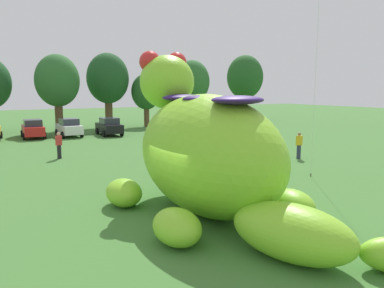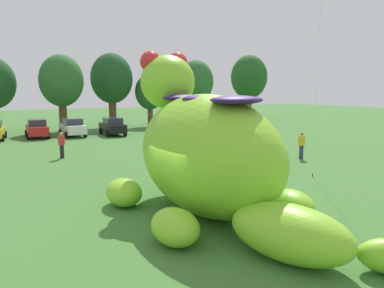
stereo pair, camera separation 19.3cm
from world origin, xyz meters
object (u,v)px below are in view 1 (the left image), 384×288
Objects in this scene: spectator_mid_field at (59,146)px; spectator_far_side at (299,146)px; car_white at (69,127)px; spectator_wandering at (171,145)px; spectator_by_cars at (230,134)px; car_red at (33,129)px; giant_inflatable_creature at (206,152)px; car_black at (109,126)px.

spectator_mid_field is 1.00× the size of spectator_far_side.
spectator_far_side is (10.70, -19.09, -0.01)m from car_white.
spectator_wandering is 1.00× the size of spectator_far_side.
spectator_by_cars is (13.43, 0.12, 0.00)m from spectator_mid_field.
car_red is 16.63m from spectator_wandering.
car_red is 0.99× the size of car_white.
car_white is 15.62m from spectator_by_cars.
spectator_by_cars is 1.00× the size of spectator_far_side.
spectator_by_cars is (13.75, -11.86, -0.01)m from car_red.
giant_inflatable_creature reaches higher than car_red.
giant_inflatable_creature reaches higher than spectator_mid_field.
giant_inflatable_creature is at bearing -83.01° from car_red.
giant_inflatable_creature reaches higher than car_black.
spectator_wandering is (6.74, -15.20, -0.01)m from car_red.
car_black is at bearing 89.85° from spectator_wandering.
spectator_mid_field is 1.00× the size of spectator_wandering.
car_black is 2.40× the size of spectator_wandering.
car_black reaches higher than spectator_far_side.
giant_inflatable_creature is at bearing -98.48° from car_black.
spectator_far_side is at bearing -89.35° from spectator_by_cars.
giant_inflatable_creature is 14.02m from spectator_mid_field.
spectator_by_cars and spectator_wandering have the same top height.
spectator_mid_field is at bearing -121.11° from car_black.
spectator_by_cars is (6.97, -10.59, -0.01)m from car_black.
spectator_wandering is at bearing -90.15° from car_black.
car_black is 12.50m from spectator_mid_field.
car_white is at bearing 119.28° from spectator_far_side.
giant_inflatable_creature is 2.82× the size of car_red.
car_black is at bearing 123.37° from spectator_by_cars.
car_red is (-3.14, 25.64, -1.34)m from giant_inflatable_creature.
spectator_mid_field is (-2.82, -11.58, -0.01)m from car_white.
spectator_far_side is (10.69, 6.15, -1.35)m from giant_inflatable_creature.
car_white is 21.89m from spectator_far_side.
spectator_by_cars is at bearing 90.65° from spectator_far_side.
giant_inflatable_creature is 25.28m from car_white.
car_white is (3.13, -0.40, 0.00)m from car_red.
spectator_mid_field and spectator_by_cars have the same top height.
spectator_mid_field and spectator_wandering have the same top height.
spectator_wandering is (6.42, -3.22, 0.00)m from spectator_mid_field.
spectator_wandering is at bearing -76.30° from car_white.
spectator_mid_field is 7.19m from spectator_wandering.
spectator_mid_field is 13.43m from spectator_by_cars.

